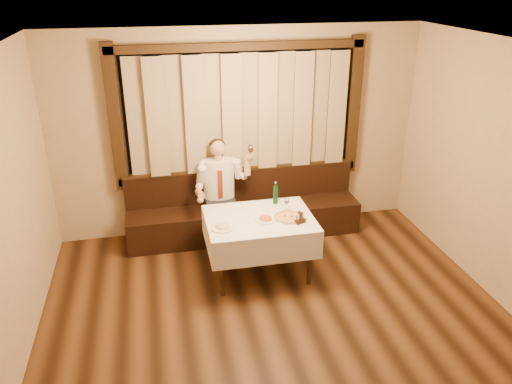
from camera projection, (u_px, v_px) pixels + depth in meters
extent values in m
cube|color=black|center=(298.00, 371.00, 4.67)|extent=(5.00, 6.00, 0.01)
cube|color=silver|center=(312.00, 67.00, 3.52)|extent=(5.00, 6.00, 0.01)
cube|color=tan|center=(239.00, 133.00, 6.77)|extent=(5.00, 0.01, 2.80)
cube|color=black|center=(239.00, 112.00, 6.63)|extent=(3.00, 0.02, 1.60)
cube|color=orange|center=(188.00, 137.00, 6.61)|extent=(0.50, 0.01, 0.40)
cube|color=black|center=(240.00, 172.00, 6.94)|extent=(3.30, 0.12, 0.10)
cube|color=black|center=(239.00, 46.00, 6.25)|extent=(3.30, 0.12, 0.10)
cube|color=black|center=(115.00, 119.00, 6.29)|extent=(0.16, 0.12, 1.90)
cube|color=black|center=(353.00, 106.00, 6.90)|extent=(0.16, 0.12, 1.90)
cube|color=#92845E|center=(240.00, 114.00, 6.54)|extent=(2.90, 0.08, 1.55)
cube|color=black|center=(244.00, 220.00, 6.97)|extent=(3.20, 0.60, 0.45)
cube|color=black|center=(241.00, 184.00, 7.00)|extent=(3.20, 0.12, 0.45)
cube|color=black|center=(241.00, 168.00, 6.90)|extent=(3.20, 0.14, 0.04)
cylinder|color=black|center=(221.00, 268.00, 5.61)|extent=(0.06, 0.06, 0.71)
cylinder|color=black|center=(310.00, 258.00, 5.81)|extent=(0.06, 0.06, 0.71)
cylinder|color=black|center=(213.00, 237.00, 6.27)|extent=(0.06, 0.06, 0.71)
cylinder|color=black|center=(292.00, 229.00, 6.47)|extent=(0.06, 0.06, 0.71)
cube|color=black|center=(260.00, 220.00, 5.88)|extent=(1.20, 0.90, 0.04)
cube|color=white|center=(260.00, 218.00, 5.88)|extent=(1.26, 0.96, 0.01)
cube|color=white|center=(269.00, 251.00, 5.52)|extent=(1.26, 0.01, 0.35)
cube|color=white|center=(251.00, 213.00, 6.38)|extent=(1.26, 0.01, 0.35)
cube|color=white|center=(207.00, 236.00, 5.83)|extent=(0.01, 0.96, 0.35)
cube|color=white|center=(310.00, 226.00, 6.07)|extent=(0.01, 0.96, 0.35)
cylinder|color=white|center=(288.00, 218.00, 5.85)|extent=(0.35, 0.35, 0.01)
cylinder|color=#CD5A1E|center=(288.00, 217.00, 5.85)|extent=(0.32, 0.32, 0.01)
torus|color=#BD8A48|center=(288.00, 217.00, 5.85)|extent=(0.33, 0.33, 0.02)
sphere|color=black|center=(285.00, 216.00, 5.86)|extent=(0.02, 0.02, 0.02)
sphere|color=black|center=(292.00, 216.00, 5.84)|extent=(0.02, 0.02, 0.02)
cylinder|color=white|center=(266.00, 219.00, 5.82)|extent=(0.25, 0.25, 0.02)
ellipsoid|color=#B6381D|center=(266.00, 216.00, 5.80)|extent=(0.15, 0.15, 0.07)
cylinder|color=white|center=(223.00, 228.00, 5.63)|extent=(0.27, 0.27, 0.02)
ellipsoid|color=#D2C988|center=(222.00, 224.00, 5.61)|extent=(0.17, 0.17, 0.07)
cylinder|color=#104D25|center=(275.00, 195.00, 6.19)|extent=(0.06, 0.06, 0.23)
cylinder|color=#104D25|center=(276.00, 185.00, 6.13)|extent=(0.02, 0.02, 0.05)
cylinder|color=silver|center=(276.00, 183.00, 6.12)|extent=(0.03, 0.03, 0.01)
cylinder|color=white|center=(286.00, 211.00, 6.03)|extent=(0.06, 0.06, 0.01)
cylinder|color=white|center=(286.00, 207.00, 6.01)|extent=(0.01, 0.01, 0.10)
ellipsoid|color=white|center=(287.00, 201.00, 5.97)|extent=(0.07, 0.07, 0.08)
cube|color=black|center=(300.00, 221.00, 5.75)|extent=(0.15, 0.12, 0.04)
cube|color=black|center=(300.00, 216.00, 5.72)|extent=(0.04, 0.07, 0.10)
cylinder|color=white|center=(298.00, 218.00, 5.71)|extent=(0.04, 0.04, 0.08)
cylinder|color=silver|center=(298.00, 215.00, 5.69)|extent=(0.04, 0.04, 0.01)
cylinder|color=white|center=(303.00, 216.00, 5.75)|extent=(0.04, 0.04, 0.08)
cylinder|color=silver|center=(303.00, 213.00, 5.73)|extent=(0.04, 0.04, 0.01)
cube|color=black|center=(221.00, 207.00, 6.67)|extent=(0.39, 0.44, 0.16)
cube|color=black|center=(216.00, 235.00, 6.58)|extent=(0.11, 0.12, 0.45)
cube|color=black|center=(232.00, 233.00, 6.62)|extent=(0.11, 0.12, 0.45)
ellipsoid|color=white|center=(219.00, 179.00, 6.66)|extent=(0.41, 0.26, 0.53)
cube|color=maroon|center=(220.00, 184.00, 6.56)|extent=(0.06, 0.01, 0.39)
cylinder|color=tan|center=(218.00, 157.00, 6.54)|extent=(0.10, 0.10, 0.08)
sphere|color=tan|center=(218.00, 148.00, 6.49)|extent=(0.21, 0.21, 0.21)
ellipsoid|color=black|center=(217.00, 145.00, 6.50)|extent=(0.21, 0.21, 0.16)
sphere|color=white|center=(203.00, 165.00, 6.54)|extent=(0.13, 0.13, 0.13)
sphere|color=white|center=(233.00, 162.00, 6.61)|extent=(0.13, 0.13, 0.13)
sphere|color=tan|center=(200.00, 200.00, 6.29)|extent=(0.08, 0.08, 0.08)
sphere|color=tan|center=(250.00, 156.00, 6.45)|extent=(0.09, 0.09, 0.09)
cylinder|color=white|center=(250.00, 154.00, 6.41)|extent=(0.01, 0.01, 0.11)
ellipsoid|color=white|center=(250.00, 148.00, 6.37)|extent=(0.08, 0.08, 0.10)
ellipsoid|color=#4C070F|center=(250.00, 150.00, 6.38)|extent=(0.07, 0.07, 0.06)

